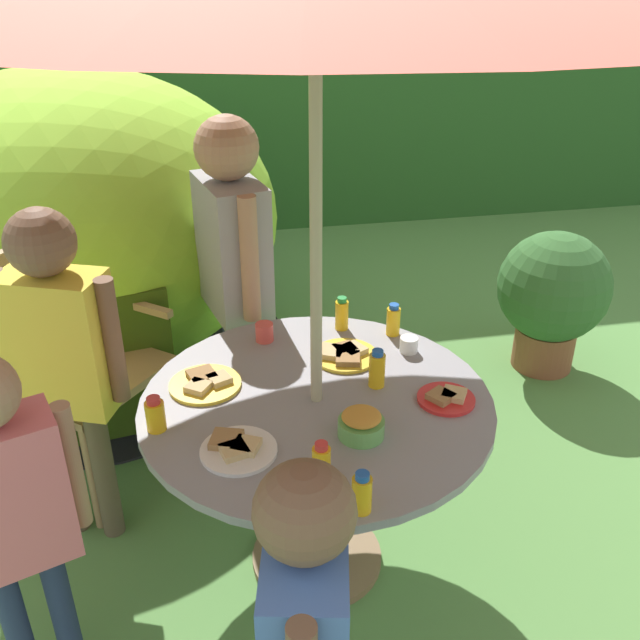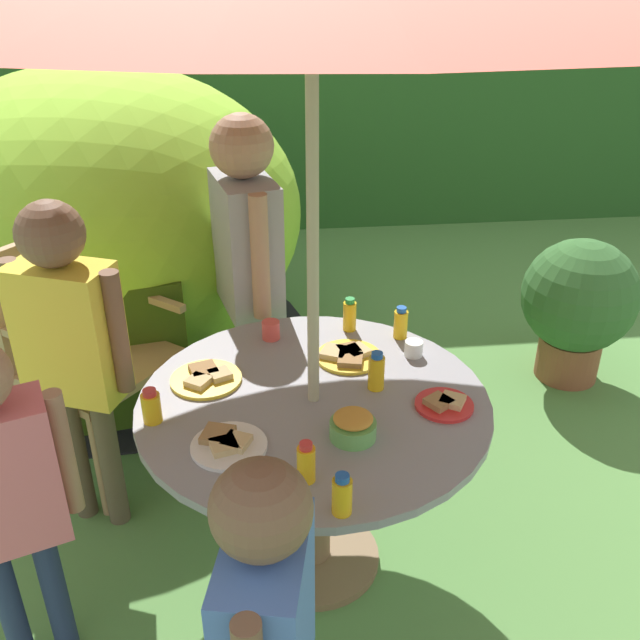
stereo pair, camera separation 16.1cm
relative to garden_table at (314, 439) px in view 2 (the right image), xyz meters
The scene contains 22 objects.
ground_plane 0.55m from the garden_table, ahead, with size 10.00×10.00×0.02m, color #548442.
hedge_backdrop 3.72m from the garden_table, 90.00° to the left, with size 9.00×0.70×2.11m, color #285623.
garden_table is the anchor object (origin of this frame).
wooden_chair 1.13m from the garden_table, 140.60° to the left, with size 0.71×0.72×1.00m.
dome_tent 1.92m from the garden_table, 118.11° to the left, with size 2.37×2.37×1.49m.
potted_plant 1.79m from the garden_table, 37.68° to the left, with size 0.56×0.56×0.74m.
child_in_grey_shirt 0.90m from the garden_table, 103.38° to the left, with size 0.29×0.47×1.44m.
child_in_yellow_shirt 0.90m from the garden_table, 158.71° to the left, with size 0.41×0.29×1.29m.
child_in_blue_shirt 0.90m from the garden_table, 101.96° to the right, with size 0.22×0.39×1.16m.
snack_bowl 0.30m from the garden_table, 65.37° to the right, with size 0.14×0.14×0.08m.
plate_mid_left 0.32m from the garden_table, 58.42° to the left, with size 0.23×0.23×0.03m.
plate_near_right 0.41m from the garden_table, 157.17° to the left, with size 0.24×0.24×0.03m.
plate_far_left 0.39m from the garden_table, 141.49° to the right, with size 0.22×0.22×0.03m.
plate_back_edge 0.45m from the garden_table, 12.08° to the right, with size 0.18×0.18×0.03m.
juice_bottle_near_left 0.44m from the garden_table, 98.64° to the right, with size 0.05×0.05×0.12m.
juice_bottle_far_right 0.31m from the garden_table, 11.26° to the left, with size 0.05×0.05×0.13m.
juice_bottle_center_front 0.52m from the garden_table, 67.92° to the left, with size 0.05×0.05×0.13m.
juice_bottle_center_back 0.55m from the garden_table, 87.60° to the right, with size 0.05×0.05×0.12m.
juice_bottle_mid_right 0.54m from the garden_table, behind, with size 0.06×0.06×0.11m.
juice_bottle_front_edge 0.55m from the garden_table, 45.59° to the left, with size 0.05×0.05×0.12m.
cup_near 0.48m from the garden_table, 31.51° to the left, with size 0.06×0.06×0.06m, color white.
cup_far 0.46m from the garden_table, 106.04° to the left, with size 0.07×0.07×0.07m, color #E04C47.
Camera 2 is at (-0.18, -1.85, 1.99)m, focal length 39.60 mm.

